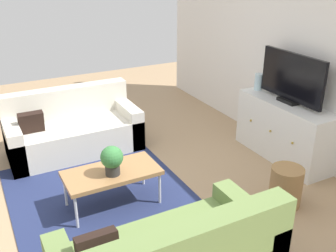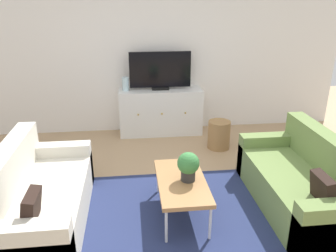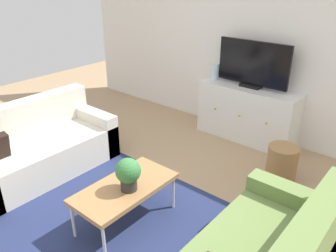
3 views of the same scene
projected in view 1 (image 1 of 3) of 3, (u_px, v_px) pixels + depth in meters
The scene contains 10 objects.
ground_plane at pixel (119, 200), 4.28m from camera, with size 10.00×10.00×0.00m, color tan.
wall_back at pixel (307, 53), 4.82m from camera, with size 6.40×0.12×2.70m, color white.
area_rug at pixel (106, 203), 4.21m from camera, with size 2.50×1.90×0.01m, color navy.
couch_left_side at pixel (72, 131), 5.28m from camera, with size 0.82×1.71×0.83m.
coffee_table at pixel (112, 174), 4.04m from camera, with size 0.50×0.98×0.42m.
potted_plant at pixel (112, 159), 3.90m from camera, with size 0.23×0.23×0.31m.
tv_console at pixel (284, 130), 5.04m from camera, with size 1.38×0.47×0.77m.
flat_screen_tv at pixel (292, 78), 4.77m from camera, with size 1.00×0.16×0.62m.
glass_vase at pixel (258, 82), 5.30m from camera, with size 0.11×0.11×0.23m, color silver.
wicker_basket at pixel (286, 186), 4.12m from camera, with size 0.34×0.34×0.44m, color #9E7547.
Camera 1 is at (3.43, -1.19, 2.46)m, focal length 41.73 mm.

